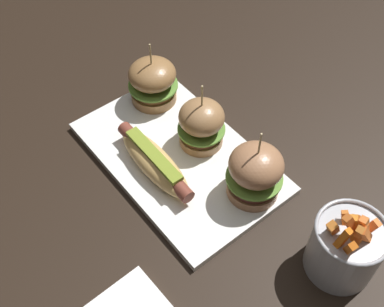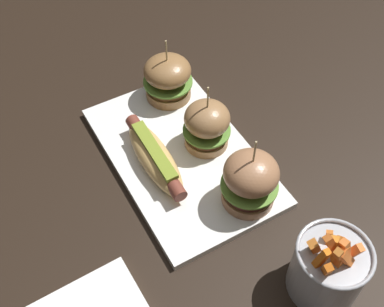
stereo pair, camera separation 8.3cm
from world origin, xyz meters
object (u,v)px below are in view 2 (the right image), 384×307
object	(u,v)px
slider_left	(168,78)
fries_bucket	(329,268)
slider_right	(250,180)
slider_center	(206,124)
platter_main	(182,156)
hot_dog	(155,157)

from	to	relation	value
slider_left	fries_bucket	xyz separation A→B (m)	(0.47, 0.01, -0.00)
slider_left	slider_right	size ratio (longest dim) A/B	0.91
slider_center	fries_bucket	xyz separation A→B (m)	(0.32, 0.01, -0.01)
platter_main	fries_bucket	xyz separation A→B (m)	(0.32, 0.06, 0.05)
slider_center	slider_right	distance (m)	0.15
slider_right	fries_bucket	xyz separation A→B (m)	(0.18, 0.02, -0.01)
hot_dog	fries_bucket	bearing A→B (deg)	20.21
fries_bucket	slider_right	bearing A→B (deg)	-175.11
platter_main	slider_right	world-z (taller)	slider_right
platter_main	slider_center	xyz separation A→B (m)	(-0.00, 0.05, 0.05)
platter_main	slider_right	size ratio (longest dim) A/B	2.59
platter_main	fries_bucket	world-z (taller)	fries_bucket
slider_center	slider_right	xyz separation A→B (m)	(0.15, -0.00, 0.00)
hot_dog	slider_left	distance (m)	0.18
platter_main	slider_center	bearing A→B (deg)	94.12
slider_left	slider_center	world-z (taller)	slider_center
slider_right	fries_bucket	bearing A→B (deg)	4.89
hot_dog	platter_main	bearing A→B (deg)	91.62
platter_main	hot_dog	world-z (taller)	hot_dog
hot_dog	fries_bucket	distance (m)	0.34
hot_dog	fries_bucket	xyz separation A→B (m)	(0.32, 0.12, 0.02)
slider_center	slider_right	size ratio (longest dim) A/B	0.94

